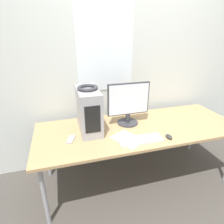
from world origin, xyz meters
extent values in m
plane|color=#47423D|center=(0.00, 0.00, 0.00)|extent=(14.00, 14.00, 0.00)
cube|color=silver|center=(0.00, 0.96, 1.35)|extent=(8.00, 0.06, 2.70)
cube|color=white|center=(-0.24, 0.93, 1.58)|extent=(0.66, 0.01, 1.15)
cube|color=tan|center=(0.00, 0.42, 0.69)|extent=(2.21, 0.83, 0.03)
cylinder|color=#99999E|center=(-1.02, 0.08, 0.34)|extent=(0.04, 0.04, 0.67)
cylinder|color=#99999E|center=(-1.02, 0.75, 0.34)|extent=(0.04, 0.04, 0.67)
cylinder|color=#99999E|center=(1.02, 0.75, 0.34)|extent=(0.04, 0.04, 0.67)
cube|color=#9E9EA3|center=(-0.53, 0.50, 0.93)|extent=(0.21, 0.44, 0.45)
cube|color=black|center=(-0.53, 0.28, 0.93)|extent=(0.15, 0.00, 0.27)
torus|color=#333338|center=(-0.53, 0.50, 1.17)|extent=(0.20, 0.20, 0.03)
cylinder|color=#333338|center=(-0.09, 0.54, 0.71)|extent=(0.23, 0.23, 0.02)
cylinder|color=#333338|center=(-0.09, 0.54, 0.77)|extent=(0.05, 0.05, 0.11)
cube|color=#333338|center=(-0.09, 0.54, 1.00)|extent=(0.47, 0.03, 0.35)
cube|color=white|center=(-0.09, 0.52, 1.00)|extent=(0.44, 0.00, 0.33)
cube|color=silver|center=(-0.10, 0.15, 0.71)|extent=(0.43, 0.14, 0.02)
cube|color=white|center=(-0.10, 0.15, 0.72)|extent=(0.39, 0.12, 0.00)
ellipsoid|color=#2D2D2D|center=(0.19, 0.12, 0.72)|extent=(0.05, 0.09, 0.03)
cube|color=#99999E|center=(-0.74, 0.36, 0.71)|extent=(0.11, 0.16, 0.01)
cube|color=white|center=(-0.21, 0.21, 0.70)|extent=(0.32, 0.36, 0.00)
camera|label=1|loc=(-0.78, -1.25, 1.67)|focal=30.00mm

